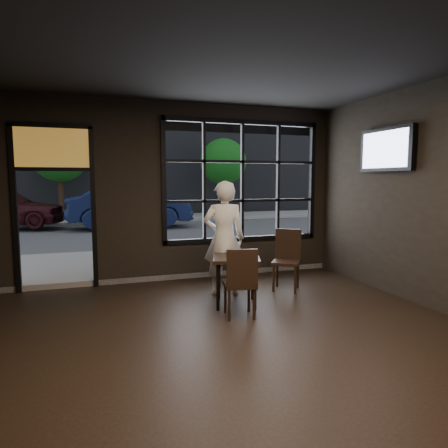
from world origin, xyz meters
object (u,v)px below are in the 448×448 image
object	(u,v)px
cafe_table	(236,281)
chair_near	(239,282)
man	(224,238)
navy_car	(130,206)

from	to	relation	value
cafe_table	chair_near	xyz separation A→B (m)	(-0.13, -0.48, 0.11)
man	navy_car	xyz separation A→B (m)	(-0.58, 9.44, -0.06)
cafe_table	chair_near	world-z (taller)	chair_near
navy_car	cafe_table	bearing A→B (deg)	-176.46
chair_near	man	bearing A→B (deg)	-87.38
cafe_table	navy_car	world-z (taller)	navy_car
man	navy_car	bearing A→B (deg)	-72.49
chair_near	navy_car	world-z (taller)	navy_car
man	chair_near	bearing A→B (deg)	96.77
man	navy_car	world-z (taller)	man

